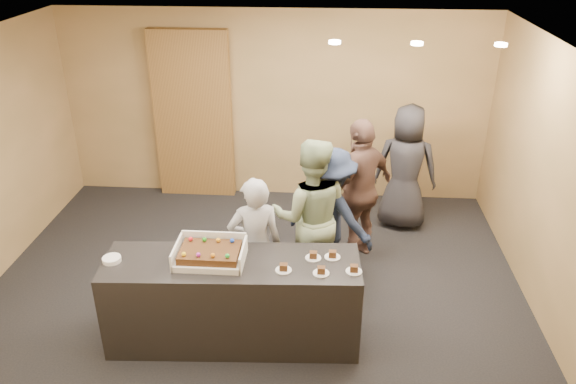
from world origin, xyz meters
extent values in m
plane|color=black|center=(0.00, 0.00, 0.00)|extent=(6.00, 6.00, 0.00)
plane|color=silver|center=(0.00, 0.00, 2.70)|extent=(6.00, 6.00, 0.00)
cube|color=olive|center=(0.00, 2.50, 1.35)|extent=(6.00, 0.04, 2.70)
cube|color=olive|center=(0.00, -2.50, 1.35)|extent=(6.00, 0.04, 2.70)
cube|color=olive|center=(3.00, 0.00, 1.35)|extent=(0.04, 5.00, 2.70)
cube|color=black|center=(-0.09, -0.78, 0.45)|extent=(2.43, 0.83, 0.90)
cube|color=brown|center=(-1.16, 2.41, 1.22)|extent=(1.11, 0.15, 2.43)
cube|color=white|center=(-0.29, -0.78, 0.93)|extent=(0.62, 0.43, 0.06)
cube|color=white|center=(-0.60, -0.78, 0.98)|extent=(0.02, 0.43, 0.17)
cube|color=white|center=(0.02, -0.78, 0.98)|extent=(0.02, 0.43, 0.17)
cube|color=white|center=(-0.29, -0.57, 0.99)|extent=(0.62, 0.02, 0.19)
cube|color=#331B0B|center=(-0.29, -0.78, 0.99)|extent=(0.55, 0.38, 0.07)
sphere|color=red|center=(-0.50, -0.65, 1.05)|extent=(0.04, 0.04, 0.04)
sphere|color=#1E8F17|center=(-0.37, -0.65, 1.05)|extent=(0.04, 0.04, 0.04)
sphere|color=#F9A61A|center=(-0.23, -0.65, 1.05)|extent=(0.04, 0.04, 0.04)
sphere|color=blue|center=(-0.10, -0.65, 1.05)|extent=(0.04, 0.04, 0.04)
sphere|color=yellow|center=(-0.50, -0.92, 1.05)|extent=(0.04, 0.04, 0.04)
sphere|color=#AF25A5|center=(-0.37, -0.92, 1.05)|extent=(0.04, 0.04, 0.04)
sphere|color=orange|center=(-0.23, -0.92, 1.05)|extent=(0.04, 0.04, 0.04)
sphere|color=green|center=(-0.10, -0.92, 1.05)|extent=(0.04, 0.04, 0.04)
cylinder|color=white|center=(-1.21, -0.86, 0.92)|extent=(0.17, 0.17, 0.04)
cylinder|color=white|center=(0.40, -0.89, 0.90)|extent=(0.15, 0.15, 0.01)
cube|color=#331B0B|center=(0.40, -0.89, 0.94)|extent=(0.07, 0.06, 0.06)
cylinder|color=white|center=(0.66, -0.67, 0.90)|extent=(0.15, 0.15, 0.01)
cube|color=#331B0B|center=(0.66, -0.67, 0.94)|extent=(0.07, 0.06, 0.06)
cylinder|color=white|center=(0.74, -0.91, 0.90)|extent=(0.15, 0.15, 0.01)
cube|color=#331B0B|center=(0.74, -0.91, 0.94)|extent=(0.07, 0.06, 0.06)
cylinder|color=white|center=(0.84, -0.64, 0.90)|extent=(0.15, 0.15, 0.01)
cube|color=#331B0B|center=(0.84, -0.64, 0.94)|extent=(0.07, 0.06, 0.06)
cylinder|color=white|center=(1.04, -0.86, 0.90)|extent=(0.15, 0.15, 0.01)
cube|color=#331B0B|center=(1.04, -0.86, 0.94)|extent=(0.07, 0.06, 0.06)
imported|color=#A1A1A6|center=(0.06, -0.27, 0.76)|extent=(0.63, 0.50, 1.53)
imported|color=#95A97F|center=(0.61, 0.18, 0.88)|extent=(0.89, 0.71, 1.77)
imported|color=#192238|center=(0.81, 0.36, 0.80)|extent=(1.19, 1.01, 1.60)
imported|color=brown|center=(1.17, 0.86, 0.88)|extent=(1.02, 1.05, 1.77)
imported|color=#28272C|center=(1.79, 1.66, 0.84)|extent=(0.91, 0.68, 1.68)
cylinder|color=#FFEAC6|center=(0.80, 0.50, 2.67)|extent=(0.12, 0.12, 0.03)
cylinder|color=#FFEAC6|center=(1.60, 0.50, 2.67)|extent=(0.12, 0.12, 0.03)
cylinder|color=#FFEAC6|center=(2.40, 0.50, 2.67)|extent=(0.12, 0.12, 0.03)
camera|label=1|loc=(0.75, -5.11, 3.81)|focal=35.00mm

